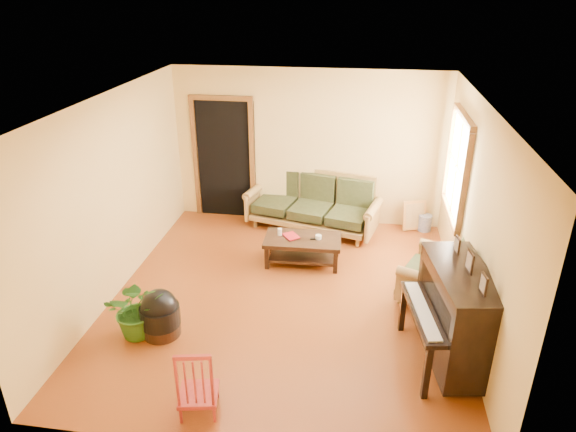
% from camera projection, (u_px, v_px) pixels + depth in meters
% --- Properties ---
extents(floor, '(5.00, 5.00, 0.00)m').
position_uv_depth(floor, '(285.00, 297.00, 6.82)').
color(floor, '#61280C').
rests_on(floor, ground).
extents(doorway, '(1.08, 0.16, 2.05)m').
position_uv_depth(doorway, '(224.00, 160.00, 8.82)').
color(doorway, black).
rests_on(doorway, floor).
extents(window, '(0.12, 1.36, 1.46)m').
position_uv_depth(window, '(458.00, 167.00, 7.07)').
color(window, white).
rests_on(window, right_wall).
extents(sofa, '(2.32, 1.41, 0.93)m').
position_uv_depth(sofa, '(312.00, 203.00, 8.53)').
color(sofa, olive).
rests_on(sofa, floor).
extents(coffee_table, '(1.13, 0.63, 0.41)m').
position_uv_depth(coffee_table, '(303.00, 250.00, 7.59)').
color(coffee_table, black).
rests_on(coffee_table, floor).
extents(armchair, '(1.16, 1.18, 0.91)m').
position_uv_depth(armchair, '(434.00, 269.00, 6.61)').
color(armchair, olive).
rests_on(armchair, floor).
extents(piano, '(0.96, 1.40, 1.15)m').
position_uv_depth(piano, '(456.00, 317.00, 5.46)').
color(piano, black).
rests_on(piano, floor).
extents(footstool, '(0.56, 0.56, 0.44)m').
position_uv_depth(footstool, '(161.00, 318.00, 6.03)').
color(footstool, black).
rests_on(footstool, floor).
extents(red_chair, '(0.44, 0.47, 0.79)m').
position_uv_depth(red_chair, '(197.00, 378.00, 4.88)').
color(red_chair, maroon).
rests_on(red_chair, floor).
extents(leaning_frame, '(0.41, 0.22, 0.53)m').
position_uv_depth(leaning_frame, '(414.00, 215.00, 8.57)').
color(leaning_frame, '#CC8F44').
rests_on(leaning_frame, floor).
extents(ceramic_crock, '(0.23, 0.23, 0.28)m').
position_uv_depth(ceramic_crock, '(425.00, 223.00, 8.59)').
color(ceramic_crock, '#324396').
rests_on(ceramic_crock, floor).
extents(potted_plant, '(0.81, 0.75, 0.74)m').
position_uv_depth(potted_plant, '(137.00, 308.00, 5.96)').
color(potted_plant, '#245618').
rests_on(potted_plant, floor).
extents(book, '(0.29, 0.31, 0.02)m').
position_uv_depth(book, '(286.00, 237.00, 7.49)').
color(book, '#A5161E').
rests_on(book, coffee_table).
extents(candle, '(0.07, 0.07, 0.11)m').
position_uv_depth(candle, '(280.00, 232.00, 7.56)').
color(candle, silver).
rests_on(candle, coffee_table).
extents(glass_jar, '(0.12, 0.12, 0.06)m').
position_uv_depth(glass_jar, '(318.00, 237.00, 7.46)').
color(glass_jar, white).
rests_on(glass_jar, coffee_table).
extents(remote, '(0.15, 0.08, 0.01)m').
position_uv_depth(remote, '(315.00, 239.00, 7.47)').
color(remote, black).
rests_on(remote, coffee_table).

